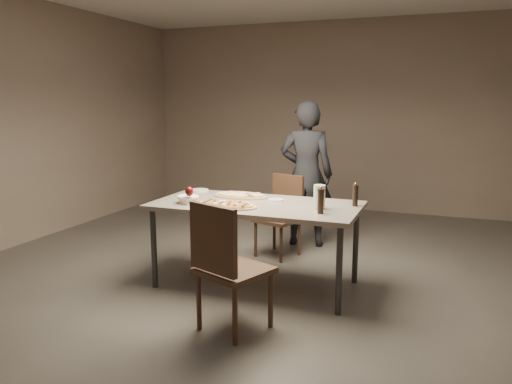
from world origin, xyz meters
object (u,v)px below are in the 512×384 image
(pepper_mill_left, at_px, (321,201))
(chair_near, at_px, (225,261))
(ham_pizza, at_px, (240,195))
(diner, at_px, (306,174))
(bread_basket, at_px, (188,198))
(dining_table, at_px, (256,210))
(carafe, at_px, (319,197))
(chair_far, at_px, (282,211))
(zucchini_pizza, at_px, (226,205))

(pepper_mill_left, relative_size, chair_near, 0.23)
(ham_pizza, relative_size, diner, 0.31)
(bread_basket, distance_m, chair_near, 1.06)
(dining_table, xyz_separation_m, bread_basket, (-0.56, -0.20, 0.10))
(dining_table, relative_size, carafe, 8.95)
(carafe, bearing_deg, chair_near, -115.57)
(diner, bearing_deg, bread_basket, 60.77)
(dining_table, relative_size, pepper_mill_left, 8.21)
(ham_pizza, height_order, chair_far, chair_far)
(pepper_mill_left, height_order, carafe, pepper_mill_left)
(dining_table, distance_m, bread_basket, 0.61)
(ham_pizza, relative_size, carafe, 2.56)
(zucchini_pizza, relative_size, diner, 0.34)
(dining_table, relative_size, chair_near, 1.90)
(bread_basket, xyz_separation_m, pepper_mill_left, (1.18, 0.01, 0.06))
(pepper_mill_left, height_order, chair_near, pepper_mill_left)
(carafe, distance_m, chair_near, 1.07)
(carafe, height_order, diner, diner)
(ham_pizza, distance_m, chair_far, 0.81)
(diner, bearing_deg, dining_table, 79.43)
(chair_far, bearing_deg, diner, -88.80)
(dining_table, relative_size, zucchini_pizza, 3.26)
(pepper_mill_left, distance_m, carafe, 0.17)
(bread_basket, bearing_deg, pepper_mill_left, 0.34)
(zucchini_pizza, height_order, diner, diner)
(carafe, xyz_separation_m, diner, (-0.50, 1.44, -0.03))
(ham_pizza, bearing_deg, pepper_mill_left, -25.70)
(ham_pizza, height_order, bread_basket, bread_basket)
(dining_table, bearing_deg, diner, 87.09)
(ham_pizza, height_order, diner, diner)
(zucchini_pizza, bearing_deg, pepper_mill_left, -20.26)
(carafe, bearing_deg, diner, 109.17)
(carafe, xyz_separation_m, chair_near, (-0.44, -0.92, -0.32))
(bread_basket, relative_size, chair_far, 0.22)
(pepper_mill_left, bearing_deg, diner, 108.97)
(pepper_mill_left, xyz_separation_m, chair_far, (-0.68, 1.14, -0.37))
(chair_far, bearing_deg, zucchini_pizza, 101.86)
(ham_pizza, xyz_separation_m, diner, (0.31, 1.19, 0.05))
(bread_basket, relative_size, carafe, 0.95)
(chair_near, bearing_deg, zucchini_pizza, 135.44)
(chair_near, bearing_deg, pepper_mill_left, 78.85)
(ham_pizza, xyz_separation_m, carafe, (0.81, -0.25, 0.08))
(zucchini_pizza, height_order, chair_near, chair_near)
(bread_basket, bearing_deg, chair_far, 66.54)
(ham_pizza, distance_m, bread_basket, 0.53)
(zucchini_pizza, relative_size, chair_near, 0.58)
(dining_table, relative_size, bread_basket, 9.44)
(pepper_mill_left, distance_m, chair_far, 1.39)
(diner, bearing_deg, pepper_mill_left, 101.31)
(chair_far, xyz_separation_m, diner, (0.14, 0.45, 0.34))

